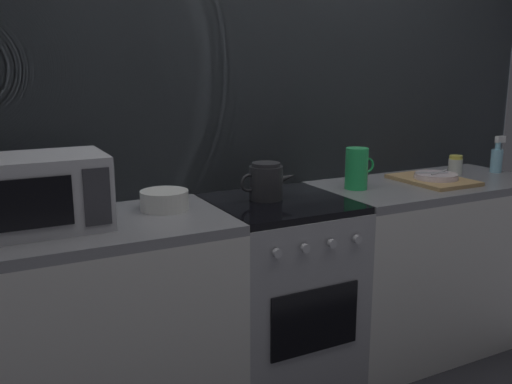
% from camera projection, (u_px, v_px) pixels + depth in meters
% --- Properties ---
extents(ground_plane, '(8.00, 8.00, 0.00)m').
position_uv_depth(ground_plane, '(278.00, 382.00, 2.66)').
color(ground_plane, '#2D2D33').
extents(back_wall, '(3.60, 0.05, 2.40)m').
position_uv_depth(back_wall, '(247.00, 126.00, 2.68)').
color(back_wall, gray).
rests_on(back_wall, ground_plane).
extents(counter_left, '(1.20, 0.60, 0.90)m').
position_uv_depth(counter_left, '(79.00, 337.00, 2.16)').
color(counter_left, silver).
rests_on(counter_left, ground_plane).
extents(stove_unit, '(0.60, 0.63, 0.90)m').
position_uv_depth(stove_unit, '(279.00, 295.00, 2.56)').
color(stove_unit, '#9E9EA3').
rests_on(stove_unit, ground_plane).
extents(counter_right, '(1.20, 0.60, 0.90)m').
position_uv_depth(counter_right, '(425.00, 264.00, 2.97)').
color(counter_right, silver).
rests_on(counter_right, ground_plane).
extents(microwave, '(0.46, 0.35, 0.27)m').
position_uv_depth(microwave, '(41.00, 192.00, 2.01)').
color(microwave, '#B2B2B7').
rests_on(microwave, counter_left).
extents(kettle, '(0.28, 0.15, 0.17)m').
position_uv_depth(kettle, '(266.00, 181.00, 2.47)').
color(kettle, '#262628').
rests_on(kettle, stove_unit).
extents(mixing_bowl, '(0.20, 0.20, 0.08)m').
position_uv_depth(mixing_bowl, '(164.00, 200.00, 2.30)').
color(mixing_bowl, silver).
rests_on(mixing_bowl, counter_left).
extents(pitcher, '(0.16, 0.11, 0.20)m').
position_uv_depth(pitcher, '(357.00, 168.00, 2.68)').
color(pitcher, green).
rests_on(pitcher, counter_right).
extents(dish_pile, '(0.30, 0.40, 0.06)m').
position_uv_depth(dish_pile, '(434.00, 179.00, 2.85)').
color(dish_pile, tan).
rests_on(dish_pile, counter_right).
extents(spice_jar, '(0.08, 0.08, 0.10)m').
position_uv_depth(spice_jar, '(455.00, 165.00, 3.05)').
color(spice_jar, silver).
rests_on(spice_jar, counter_right).
extents(spray_bottle, '(0.08, 0.06, 0.20)m').
position_uv_depth(spray_bottle, '(497.00, 158.00, 3.10)').
color(spray_bottle, '#8CCCE5').
rests_on(spray_bottle, counter_right).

